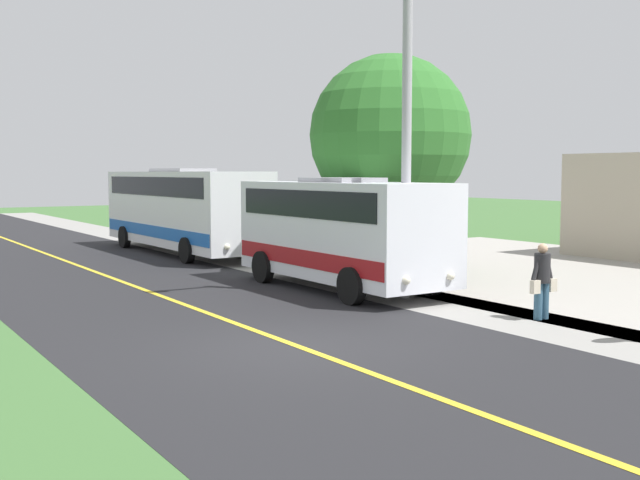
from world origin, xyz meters
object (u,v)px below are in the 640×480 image
at_px(shuttle_bus_front, 342,228).
at_px(street_light_pole, 403,103).
at_px(pedestrian_with_bags, 542,279).
at_px(transit_bus_rear, 183,207).
at_px(tree_curbside, 390,136).

bearing_deg(shuttle_bus_front, street_light_pole, 100.49).
relative_size(shuttle_bus_front, pedestrian_with_bags, 4.39).
bearing_deg(transit_bus_rear, street_light_pole, 91.59).
distance_m(shuttle_bus_front, transit_bus_rear, 10.83).
bearing_deg(shuttle_bus_front, pedestrian_with_bags, 101.31).
xyz_separation_m(street_light_pole, tree_curbside, (-2.51, -3.72, -0.57)).
xyz_separation_m(shuttle_bus_front, tree_curbside, (-2.90, -1.66, 2.58)).
relative_size(street_light_pole, tree_curbside, 1.31).
bearing_deg(pedestrian_with_bags, shuttle_bus_front, -78.69).
xyz_separation_m(pedestrian_with_bags, street_light_pole, (0.78, -3.73, 3.92)).
distance_m(shuttle_bus_front, tree_curbside, 4.22).
bearing_deg(pedestrian_with_bags, street_light_pole, -78.24).
xyz_separation_m(pedestrian_with_bags, tree_curbside, (-1.74, -7.45, 3.35)).
height_order(street_light_pole, tree_curbside, street_light_pole).
bearing_deg(street_light_pole, transit_bus_rear, -88.41).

